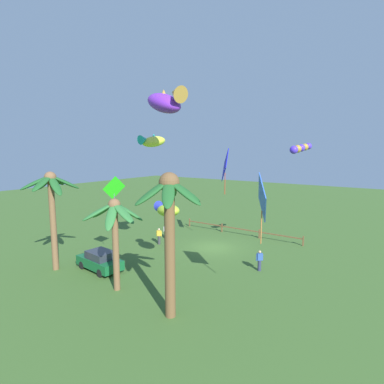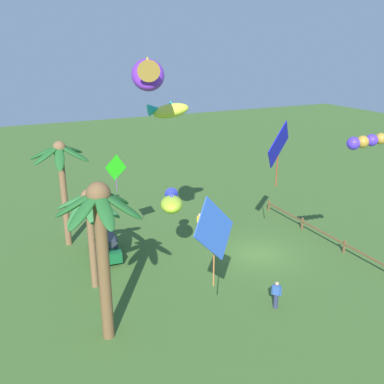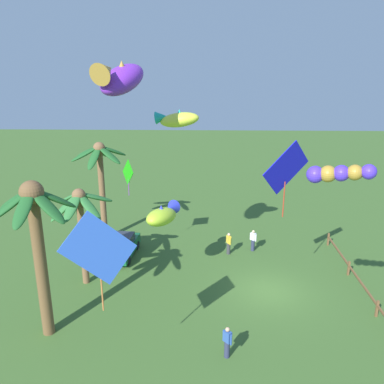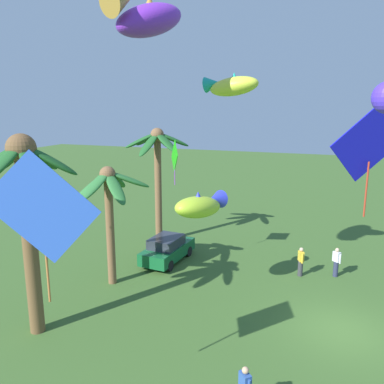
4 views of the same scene
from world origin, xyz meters
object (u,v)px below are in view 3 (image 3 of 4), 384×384
palm_tree_1 (36,227)px  parked_car_0 (122,246)px  spectator_1 (227,342)px  kite_diamond_1 (128,173)px  spectator_2 (253,240)px  kite_fish_3 (120,78)px  kite_diamond_2 (99,250)px  spectator_0 (229,243)px  palm_tree_2 (80,212)px  kite_fish_5 (163,215)px  kite_fish_4 (177,119)px  kite_tube_6 (338,173)px  kite_diamond_0 (286,169)px  palm_tree_0 (100,167)px

palm_tree_1 → parked_car_0: (8.52, -2.05, -5.00)m
spectator_1 → kite_diamond_1: 12.22m
spectator_2 → kite_fish_3: 15.20m
kite_diamond_2 → spectator_0: bearing=-24.2°
palm_tree_1 → kite_diamond_2: size_ratio=1.94×
palm_tree_2 → spectator_0: bearing=-65.3°
palm_tree_1 → kite_fish_5: palm_tree_1 is taller
palm_tree_1 → palm_tree_2: palm_tree_1 is taller
kite_fish_5 → kite_diamond_1: bearing=39.2°
spectator_2 → kite_fish_4: size_ratio=0.58×
kite_diamond_2 → kite_tube_6: bearing=-87.4°
parked_car_0 → spectator_1: bearing=-145.9°
kite_diamond_1 → kite_fish_4: (-1.01, -3.22, 3.52)m
parked_car_0 → kite_diamond_2: (-12.08, -1.81, 5.61)m
parked_car_0 → kite_fish_4: bearing=-114.7°
kite_fish_4 → kite_tube_6: size_ratio=1.24×
spectator_1 → spectator_0: bearing=-3.7°
spectator_0 → kite_diamond_2: 14.91m
kite_diamond_0 → kite_fish_3: kite_fish_3 is taller
kite_fish_5 → spectator_2: bearing=-49.7°
palm_tree_0 → kite_fish_3: size_ratio=1.82×
palm_tree_2 → kite_fish_5: bearing=-93.6°
spectator_2 → kite_diamond_1: 10.21m
kite_diamond_0 → kite_diamond_1: bearing=63.8°
parked_car_0 → kite_fish_3: size_ratio=0.98×
palm_tree_1 → spectator_2: (9.64, -11.31, -4.93)m
palm_tree_2 → kite_diamond_2: (-8.49, -3.34, 1.72)m
spectator_1 → kite_diamond_1: size_ratio=0.66×
parked_car_0 → kite_fish_4: size_ratio=1.49×
palm_tree_1 → kite_fish_3: 8.09m
spectator_1 → kite_fish_5: size_ratio=0.50×
spectator_2 → kite_fish_5: 8.63m
kite_fish_3 → kite_tube_6: bearing=-125.9°
spectator_2 → kite_diamond_1: (-1.98, 8.39, 5.47)m
palm_tree_0 → kite_diamond_0: kite_diamond_0 is taller
palm_tree_0 → spectator_1: palm_tree_0 is taller
palm_tree_0 → kite_fish_4: size_ratio=2.77×
kite_diamond_0 → kite_diamond_2: 10.63m
palm_tree_2 → kite_tube_6: kite_tube_6 is taller
palm_tree_2 → spectator_2: bearing=-66.4°
kite_fish_4 → parked_car_0: bearing=65.3°
kite_diamond_1 → spectator_0: bearing=-77.9°
palm_tree_1 → spectator_2: palm_tree_1 is taller
kite_diamond_0 → kite_fish_4: (3.43, 5.80, 2.06)m
palm_tree_0 → kite_fish_3: (-8.25, -3.47, 6.55)m
palm_tree_0 → kite_fish_4: 8.68m
palm_tree_2 → parked_car_0: palm_tree_2 is taller
kite_fish_3 → kite_tube_6: (-6.36, -8.78, -3.00)m
palm_tree_2 → kite_tube_6: 15.11m
spectator_0 → kite_diamond_1: bearing=102.1°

